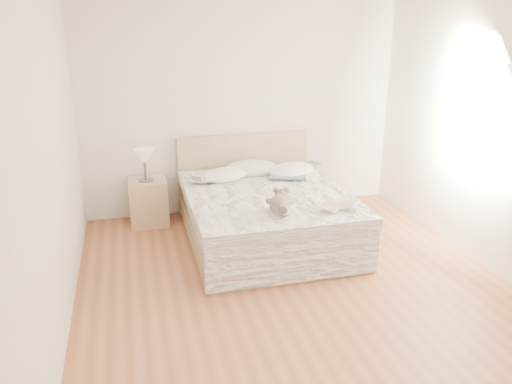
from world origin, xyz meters
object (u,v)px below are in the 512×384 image
photo_book (203,180)px  teddy_bear (279,209)px  bed (264,213)px  nightstand (148,202)px  table_lamp (145,158)px  childrens_book (340,205)px

photo_book → teddy_bear: teddy_bear is taller
bed → nightstand: bearing=148.5°
table_lamp → teddy_bear: 1.93m
nightstand → table_lamp: table_lamp is taller
photo_book → childrens_book: 1.67m
bed → photo_book: 0.81m
bed → table_lamp: size_ratio=5.52×
nightstand → teddy_bear: 1.97m
photo_book → teddy_bear: 1.29m
table_lamp → photo_book: table_lamp is taller
nightstand → childrens_book: childrens_book is taller
table_lamp → photo_book: 0.75m
bed → photo_book: bearing=147.3°
teddy_bear → nightstand: bearing=145.3°
childrens_book → teddy_bear: size_ratio=1.16×
childrens_book → nightstand: bearing=179.9°
photo_book → nightstand: bearing=152.2°
nightstand → teddy_bear: bearing=-52.2°
bed → childrens_book: (0.56, -0.77, 0.32)m
table_lamp → bed: bearing=-30.8°
bed → table_lamp: 1.55m
teddy_bear → childrens_book: bearing=16.8°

